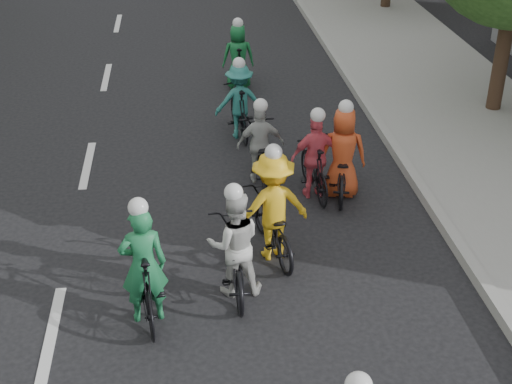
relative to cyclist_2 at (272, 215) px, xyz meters
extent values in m
plane|color=black|center=(-3.15, -1.58, -0.69)|extent=(120.00, 120.00, 0.00)
cube|color=gray|center=(4.85, 8.42, -0.62)|extent=(4.00, 80.00, 0.15)
cube|color=#999993|center=(2.90, 8.42, -0.60)|extent=(0.18, 80.00, 0.18)
cylinder|color=black|center=(5.65, 5.02, 0.44)|extent=(0.32, 0.32, 2.27)
imported|color=black|center=(0.00, 0.05, -0.21)|extent=(0.98, 1.94, 0.97)
imported|color=yellow|center=(0.00, -0.05, 0.18)|extent=(1.23, 0.85, 1.74)
sphere|color=white|center=(0.00, -0.05, 1.07)|extent=(0.26, 0.26, 0.26)
imported|color=black|center=(0.99, 1.84, -0.21)|extent=(0.62, 1.66, 0.97)
imported|color=#E35062|center=(0.99, 1.74, 0.07)|extent=(0.93, 0.46, 1.53)
sphere|color=white|center=(0.99, 1.74, 0.85)|extent=(0.26, 0.26, 0.26)
imported|color=black|center=(1.47, 1.84, -0.22)|extent=(0.97, 1.88, 0.94)
imported|color=#D04A21|center=(1.47, 1.74, 0.13)|extent=(0.90, 0.68, 1.65)
sphere|color=white|center=(1.47, 1.74, 0.98)|extent=(0.26, 0.26, 0.26)
imported|color=black|center=(-1.88, -1.27, -0.17)|extent=(0.71, 1.80, 1.05)
imported|color=#217C48|center=(-1.88, -1.37, 0.16)|extent=(0.67, 0.49, 1.72)
sphere|color=white|center=(-1.88, -1.37, 1.04)|extent=(0.26, 0.26, 0.26)
imported|color=black|center=(-0.65, -0.79, -0.21)|extent=(0.68, 1.87, 0.98)
imported|color=silver|center=(-0.65, -0.89, 0.10)|extent=(0.78, 0.62, 1.59)
sphere|color=white|center=(-0.65, -0.89, 0.92)|extent=(0.26, 0.26, 0.26)
imported|color=black|center=(-0.10, 4.54, -0.15)|extent=(0.69, 1.84, 1.08)
imported|color=#297B73|center=(-0.10, 4.44, 0.09)|extent=(1.06, 0.68, 1.56)
sphere|color=white|center=(-0.10, 4.44, 0.89)|extent=(0.26, 0.26, 0.26)
imported|color=black|center=(0.10, 2.52, -0.20)|extent=(0.69, 1.90, 0.99)
imported|color=#B8BCB9|center=(0.10, 2.42, 0.04)|extent=(0.87, 0.37, 1.47)
sphere|color=white|center=(0.10, 2.42, 0.79)|extent=(0.26, 0.26, 0.26)
imported|color=black|center=(0.14, 7.42, -0.17)|extent=(0.52, 1.75, 1.05)
imported|color=#186D36|center=(0.14, 7.32, 0.09)|extent=(0.78, 0.51, 1.57)
sphere|color=white|center=(0.14, 7.32, 0.90)|extent=(0.26, 0.26, 0.26)
camera|label=1|loc=(-1.27, -9.17, 5.51)|focal=50.00mm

